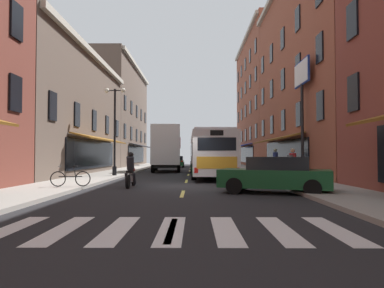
{
  "coord_description": "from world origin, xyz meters",
  "views": [
    {
      "loc": [
        0.47,
        -17.13,
        1.52
      ],
      "look_at": [
        0.31,
        4.4,
        2.19
      ],
      "focal_mm": 32.73,
      "sensor_mm": 36.0,
      "label": 1
    }
  ],
  "objects_px": {
    "motorcycle_rider": "(131,172)",
    "transit_bus": "(210,154)",
    "billboard_sign": "(302,89)",
    "pedestrian_mid": "(275,161)",
    "sedan_mid": "(276,175)",
    "pedestrian_near": "(293,164)",
    "street_lamp_twin": "(115,127)",
    "sedan_near": "(176,162)",
    "bicycle_near": "(71,178)",
    "box_truck": "(167,149)"
  },
  "relations": [
    {
      "from": "box_truck",
      "to": "sedan_mid",
      "type": "height_order",
      "value": "box_truck"
    },
    {
      "from": "pedestrian_near",
      "to": "street_lamp_twin",
      "type": "height_order",
      "value": "street_lamp_twin"
    },
    {
      "from": "transit_bus",
      "to": "bicycle_near",
      "type": "bearing_deg",
      "value": -124.47
    },
    {
      "from": "motorcycle_rider",
      "to": "pedestrian_mid",
      "type": "xyz_separation_m",
      "value": [
        8.74,
        8.42,
        0.37
      ]
    },
    {
      "from": "transit_bus",
      "to": "street_lamp_twin",
      "type": "height_order",
      "value": "street_lamp_twin"
    },
    {
      "from": "sedan_mid",
      "to": "pedestrian_mid",
      "type": "bearing_deg",
      "value": 77.01
    },
    {
      "from": "transit_bus",
      "to": "sedan_mid",
      "type": "bearing_deg",
      "value": -78.83
    },
    {
      "from": "sedan_mid",
      "to": "street_lamp_twin",
      "type": "xyz_separation_m",
      "value": [
        -8.6,
        9.71,
        2.67
      ]
    },
    {
      "from": "billboard_sign",
      "to": "pedestrian_mid",
      "type": "bearing_deg",
      "value": 103.62
    },
    {
      "from": "sedan_mid",
      "to": "bicycle_near",
      "type": "height_order",
      "value": "sedan_mid"
    },
    {
      "from": "transit_bus",
      "to": "motorcycle_rider",
      "type": "bearing_deg",
      "value": -116.22
    },
    {
      "from": "box_truck",
      "to": "street_lamp_twin",
      "type": "distance_m",
      "value": 8.66
    },
    {
      "from": "billboard_sign",
      "to": "sedan_near",
      "type": "relative_size",
      "value": 1.63
    },
    {
      "from": "motorcycle_rider",
      "to": "street_lamp_twin",
      "type": "xyz_separation_m",
      "value": [
        -2.4,
        7.12,
        2.68
      ]
    },
    {
      "from": "bicycle_near",
      "to": "billboard_sign",
      "type": "bearing_deg",
      "value": 26.99
    },
    {
      "from": "pedestrian_mid",
      "to": "motorcycle_rider",
      "type": "bearing_deg",
      "value": -63.85
    },
    {
      "from": "pedestrian_mid",
      "to": "box_truck",
      "type": "bearing_deg",
      "value": -147.05
    },
    {
      "from": "billboard_sign",
      "to": "pedestrian_near",
      "type": "distance_m",
      "value": 5.67
    },
    {
      "from": "motorcycle_rider",
      "to": "transit_bus",
      "type": "bearing_deg",
      "value": 63.78
    },
    {
      "from": "sedan_near",
      "to": "pedestrian_near",
      "type": "xyz_separation_m",
      "value": [
        7.39,
        -24.54,
        0.35
      ]
    },
    {
      "from": "billboard_sign",
      "to": "motorcycle_rider",
      "type": "distance_m",
      "value": 11.82
    },
    {
      "from": "box_truck",
      "to": "sedan_near",
      "type": "height_order",
      "value": "box_truck"
    },
    {
      "from": "bicycle_near",
      "to": "sedan_near",
      "type": "bearing_deg",
      "value": 83.52
    },
    {
      "from": "pedestrian_near",
      "to": "street_lamp_twin",
      "type": "bearing_deg",
      "value": -159.19
    },
    {
      "from": "sedan_mid",
      "to": "pedestrian_mid",
      "type": "relative_size",
      "value": 2.53
    },
    {
      "from": "motorcycle_rider",
      "to": "bicycle_near",
      "type": "xyz_separation_m",
      "value": [
        -2.41,
        -1.18,
        -0.21
      ]
    },
    {
      "from": "box_truck",
      "to": "bicycle_near",
      "type": "height_order",
      "value": "box_truck"
    },
    {
      "from": "street_lamp_twin",
      "to": "billboard_sign",
      "type": "bearing_deg",
      "value": -10.38
    },
    {
      "from": "billboard_sign",
      "to": "transit_bus",
      "type": "relative_size",
      "value": 0.58
    },
    {
      "from": "billboard_sign",
      "to": "pedestrian_near",
      "type": "bearing_deg",
      "value": -115.53
    },
    {
      "from": "transit_bus",
      "to": "billboard_sign",
      "type": "bearing_deg",
      "value": -30.98
    },
    {
      "from": "box_truck",
      "to": "sedan_mid",
      "type": "relative_size",
      "value": 1.56
    },
    {
      "from": "motorcycle_rider",
      "to": "bicycle_near",
      "type": "bearing_deg",
      "value": -153.87
    },
    {
      "from": "billboard_sign",
      "to": "bicycle_near",
      "type": "xyz_separation_m",
      "value": [
        -11.99,
        -6.11,
        -5.05
      ]
    },
    {
      "from": "pedestrian_mid",
      "to": "sedan_near",
      "type": "bearing_deg",
      "value": -173.73
    },
    {
      "from": "transit_bus",
      "to": "street_lamp_twin",
      "type": "xyz_separation_m",
      "value": [
        -6.46,
        -1.12,
        1.79
      ]
    },
    {
      "from": "bicycle_near",
      "to": "transit_bus",
      "type": "bearing_deg",
      "value": 55.53
    },
    {
      "from": "transit_bus",
      "to": "sedan_near",
      "type": "distance_m",
      "value": 18.45
    },
    {
      "from": "transit_bus",
      "to": "pedestrian_near",
      "type": "bearing_deg",
      "value": -57.76
    },
    {
      "from": "billboard_sign",
      "to": "motorcycle_rider",
      "type": "relative_size",
      "value": 3.46
    },
    {
      "from": "sedan_near",
      "to": "pedestrian_mid",
      "type": "distance_m",
      "value": 19.66
    },
    {
      "from": "transit_bus",
      "to": "pedestrian_mid",
      "type": "height_order",
      "value": "transit_bus"
    },
    {
      "from": "billboard_sign",
      "to": "sedan_near",
      "type": "xyz_separation_m",
      "value": [
        -8.87,
        21.44,
        -4.86
      ]
    },
    {
      "from": "sedan_mid",
      "to": "bicycle_near",
      "type": "bearing_deg",
      "value": 170.76
    },
    {
      "from": "transit_bus",
      "to": "sedan_mid",
      "type": "height_order",
      "value": "transit_bus"
    },
    {
      "from": "box_truck",
      "to": "pedestrian_near",
      "type": "distance_m",
      "value": 15.41
    },
    {
      "from": "motorcycle_rider",
      "to": "bicycle_near",
      "type": "height_order",
      "value": "motorcycle_rider"
    },
    {
      "from": "sedan_near",
      "to": "pedestrian_mid",
      "type": "height_order",
      "value": "pedestrian_mid"
    },
    {
      "from": "billboard_sign",
      "to": "street_lamp_twin",
      "type": "distance_m",
      "value": 12.38
    },
    {
      "from": "sedan_mid",
      "to": "bicycle_near",
      "type": "distance_m",
      "value": 8.72
    }
  ]
}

